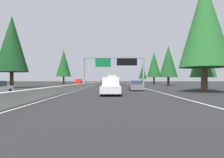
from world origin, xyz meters
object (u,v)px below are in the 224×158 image
Objects in this scene: bus_far_center at (112,80)px; conifer_left_mid at (64,63)px; box_truck_distant_b at (112,80)px; oncoming_far at (78,82)px; conifer_right_foreground at (205,23)px; sedan_mid_center at (112,82)px; sign_gantry_overhead at (115,62)px; conifer_right_near at (203,55)px; conifer_right_mid at (168,61)px; conifer_right_distant at (143,72)px; pickup_near_center at (111,86)px; sedan_distant_a at (103,82)px; conifer_left_near at (12,44)px; conifer_right_far at (154,65)px; sedan_far_right at (135,86)px; minivan_far_left at (111,83)px.

conifer_left_mid is (-24.46, 19.57, 6.50)m from bus_far_center.
oncoming_far is at bearing 48.42° from box_truck_distant_b.
sedan_mid_center is at bearing 14.60° from conifer_right_foreground.
conifer_right_near reaches higher than sign_gantry_overhead.
conifer_right_near is at bearing 178.67° from conifer_right_mid.
conifer_right_mid reaches higher than conifer_right_distant.
conifer_right_foreground is at bearing -72.36° from pickup_near_center.
sedan_distant_a is 0.41× the size of conifer_right_mid.
conifer_left_near is (-30.60, 8.14, 7.92)m from oncoming_far.
pickup_near_center is at bearing 179.93° from box_truck_distant_b.
sign_gantry_overhead is 39.76m from conifer_right_far.
conifer_right_mid reaches higher than sedan_far_right.
conifer_right_foreground is 52.48m from conifer_right_far.
minivan_far_left is 21.44m from conifer_right_near.
conifer_right_far reaches higher than minivan_far_left.
conifer_right_foreground is 1.59× the size of conifer_right_near.
sedan_far_right is 50.01m from conifer_right_far.
conifer_left_near reaches higher than sedan_distant_a.
sedan_distant_a is 61.80m from conifer_right_foreground.
conifer_right_near is at bearing -145.10° from conifer_left_mid.
sign_gantry_overhead is 2.88× the size of sedan_mid_center.
conifer_right_distant is at bearing -15.80° from minivan_far_left.
conifer_right_distant is 72.32m from conifer_left_near.
sedan_far_right is at bearing -165.40° from sign_gantry_overhead.
sedan_distant_a is at bearing 8.89° from box_truck_distant_b.
sedan_mid_center is at bearing 37.54° from conifer_right_mid.
sedan_mid_center is (49.90, 0.08, -0.23)m from pickup_near_center.
oncoming_far reaches higher than minivan_far_left.
sedan_distant_a is 27.17m from conifer_right_distant.
sedan_mid_center is 25.19m from conifer_right_mid.
minivan_far_left is (-25.07, -0.03, 0.27)m from sedan_mid_center.
pickup_near_center is at bearing 153.99° from conifer_right_mid.
conifer_right_distant is (42.71, -15.81, 4.11)m from box_truck_distant_b.
oncoming_far is at bearing 20.90° from sedan_far_right.
minivan_far_left is at bearing 26.20° from oncoming_far.
conifer_right_mid is at bearing 178.87° from conifer_right_distant.
conifer_left_mid is (33.17, 19.31, 7.26)m from minivan_far_left.
bus_far_center is 2.61× the size of sedan_distant_a.
oncoming_far is at bearing 33.77° from conifer_right_near.
sedan_mid_center and sedan_distant_a have the same top height.
box_truck_distant_b is (-11.55, -0.13, 0.93)m from sedan_mid_center.
conifer_left_near is at bearing 75.77° from conifer_right_near.
oncoming_far is 0.39× the size of conifer_right_foreground.
conifer_right_far is (46.42, -2.09, 2.02)m from conifer_right_near.
sign_gantry_overhead is at bearing 156.52° from conifer_right_far.
conifer_right_near is at bearing -168.99° from bus_far_center.
conifer_left_mid reaches higher than conifer_right_near.
conifer_right_mid is 50.62m from conifer_right_distant.
pickup_near_center is at bearing 156.10° from sedan_far_right.
conifer_right_mid is (5.63, -14.91, 5.51)m from minivan_far_left.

